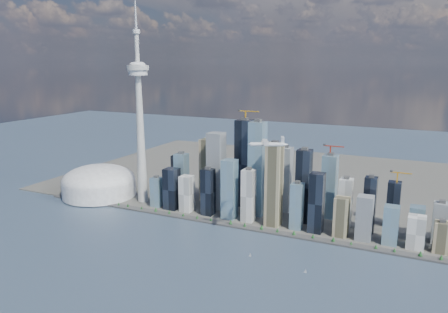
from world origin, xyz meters
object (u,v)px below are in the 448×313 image
at_px(dome_stadium, 99,183).
at_px(sailboat_east, 250,255).
at_px(needle_tower, 140,115).
at_px(airplane, 268,144).
at_px(sailboat_west, 305,271).

bearing_deg(dome_stadium, sailboat_east, -19.02).
height_order(needle_tower, sailboat_east, needle_tower).
distance_m(needle_tower, airplane, 431.61).
xyz_separation_m(needle_tower, airplane, (402.99, -153.42, -18.54)).
relative_size(dome_stadium, sailboat_east, 24.59).
bearing_deg(sailboat_west, dome_stadium, 171.59).
xyz_separation_m(needle_tower, sailboat_west, (499.84, -211.60, -233.18)).
bearing_deg(sailboat_east, airplane, 71.41).
xyz_separation_m(needle_tower, dome_stadium, (-140.00, -10.00, -196.40)).
bearing_deg(needle_tower, dome_stadium, -175.91).
height_order(needle_tower, dome_stadium, needle_tower).
xyz_separation_m(needle_tower, sailboat_east, (385.43, -191.13, -233.23)).
distance_m(airplane, sailboat_west, 242.55).
bearing_deg(airplane, dome_stadium, 142.19).
height_order(dome_stadium, sailboat_west, dome_stadium).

